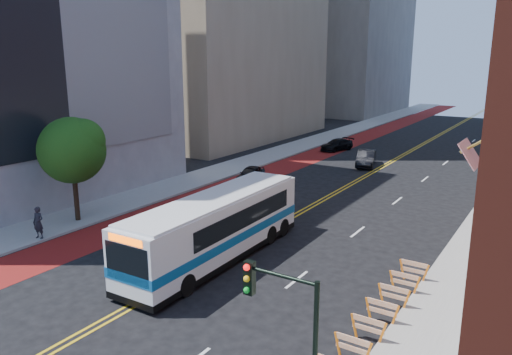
{
  "coord_description": "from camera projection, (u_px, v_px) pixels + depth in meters",
  "views": [
    {
      "loc": [
        15.09,
        -13.84,
        10.56
      ],
      "look_at": [
        1.19,
        8.0,
        4.21
      ],
      "focal_mm": 35.0,
      "sensor_mm": 36.0,
      "label": 1
    }
  ],
  "objects": [
    {
      "name": "ground",
      "position": [
        135.0,
        305.0,
        21.72
      ],
      "size": [
        160.0,
        160.0,
        0.0
      ],
      "primitive_type": "plane",
      "color": "black",
      "rests_on": "ground"
    },
    {
      "name": "sidewalk_left",
      "position": [
        263.0,
        158.0,
        52.54
      ],
      "size": [
        4.0,
        140.0,
        0.15
      ],
      "primitive_type": "cube",
      "color": "gray",
      "rests_on": "ground"
    },
    {
      "name": "bus_lane_paint",
      "position": [
        295.0,
        163.0,
        50.53
      ],
      "size": [
        3.6,
        140.0,
        0.01
      ],
      "primitive_type": "cube",
      "color": "maroon",
      "rests_on": "ground"
    },
    {
      "name": "center_line_inner",
      "position": [
        370.0,
        172.0,
        46.4
      ],
      "size": [
        0.14,
        140.0,
        0.01
      ],
      "primitive_type": "cube",
      "color": "gold",
      "rests_on": "ground"
    },
    {
      "name": "center_line_outer",
      "position": [
        374.0,
        173.0,
        46.21
      ],
      "size": [
        0.14,
        140.0,
        0.01
      ],
      "primitive_type": "cube",
      "color": "gold",
      "rests_on": "ground"
    },
    {
      "name": "lane_dashes",
      "position": [
        445.0,
        163.0,
        50.35
      ],
      "size": [
        0.14,
        98.2,
        0.01
      ],
      "color": "silver",
      "rests_on": "ground"
    },
    {
      "name": "construction_barriers",
      "position": [
        375.0,
        317.0,
        19.36
      ],
      "size": [
        1.42,
        10.91,
        1.0
      ],
      "color": "orange",
      "rests_on": "ground"
    },
    {
      "name": "street_tree",
      "position": [
        73.0,
        148.0,
        31.37
      ],
      "size": [
        4.2,
        4.2,
        6.7
      ],
      "color": "black",
      "rests_on": "sidewalk_left"
    },
    {
      "name": "traffic_signal",
      "position": [
        285.0,
        324.0,
        13.05
      ],
      "size": [
        2.21,
        0.34,
        5.07
      ],
      "color": "black",
      "rests_on": "sidewalk_right"
    },
    {
      "name": "transit_bus",
      "position": [
        217.0,
        227.0,
        26.19
      ],
      "size": [
        3.01,
        12.72,
        3.48
      ],
      "rotation": [
        0.0,
        0.0,
        0.02
      ],
      "color": "silver",
      "rests_on": "ground"
    },
    {
      "name": "car_a",
      "position": [
        250.0,
        174.0,
        42.77
      ],
      "size": [
        2.27,
        4.09,
        1.32
      ],
      "primitive_type": "imported",
      "rotation": [
        0.0,
        0.0,
        0.19
      ],
      "color": "black",
      "rests_on": "ground"
    },
    {
      "name": "car_b",
      "position": [
        366.0,
        158.0,
        48.81
      ],
      "size": [
        2.84,
        4.97,
        1.55
      ],
      "primitive_type": "imported",
      "rotation": [
        0.0,
        0.0,
        0.27
      ],
      "color": "black",
      "rests_on": "ground"
    },
    {
      "name": "car_c",
      "position": [
        337.0,
        145.0,
        56.93
      ],
      "size": [
        2.94,
        4.74,
        1.28
      ],
      "primitive_type": "imported",
      "rotation": [
        0.0,
        0.0,
        -0.28
      ],
      "color": "black",
      "rests_on": "ground"
    },
    {
      "name": "pedestrian",
      "position": [
        38.0,
        223.0,
        29.0
      ],
      "size": [
        0.77,
        0.58,
        1.89
      ],
      "primitive_type": "imported",
      "rotation": [
        0.0,
        0.0,
        0.21
      ],
      "color": "black",
      "rests_on": "sidewalk_left"
    }
  ]
}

